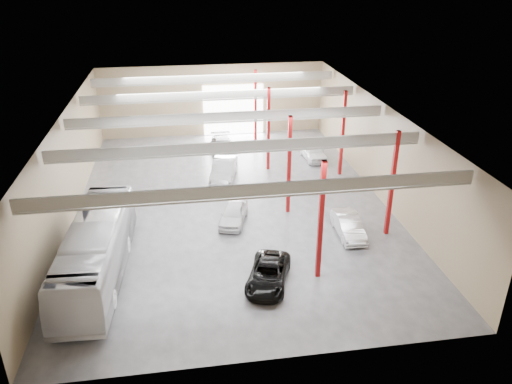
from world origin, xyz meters
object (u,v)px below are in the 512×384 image
object	(u,v)px
coach_bus	(97,250)
car_row_b	(224,169)
car_right_far	(313,151)
black_sedan	(268,274)
car_row_c	(223,148)
car_right_near	(348,226)
car_row_a	(234,214)

from	to	relation	value
coach_bus	car_row_b	world-z (taller)	coach_bus
car_row_b	car_right_far	world-z (taller)	car_row_b
black_sedan	coach_bus	bearing A→B (deg)	-174.93
coach_bus	black_sedan	xyz separation A→B (m)	(9.27, -2.30, -1.03)
car_row_c	car_right_far	bearing A→B (deg)	-14.70
coach_bus	car_right_far	size ratio (longest dim) A/B	2.80
coach_bus	car_right_far	world-z (taller)	coach_bus
car_row_b	car_right_near	bearing A→B (deg)	-42.61
car_right_near	car_right_far	world-z (taller)	car_right_far
black_sedan	car_right_far	xyz separation A→B (m)	(7.26, 18.05, 0.10)
coach_bus	car_right_far	distance (m)	22.85
black_sedan	car_right_near	xyz separation A→B (m)	(6.03, 4.49, 0.05)
car_row_a	car_row_c	distance (m)	12.71
car_right_near	black_sedan	bearing A→B (deg)	-141.61
car_row_b	car_row_c	bearing A→B (deg)	98.38
black_sedan	car_row_a	world-z (taller)	car_row_a
black_sedan	car_row_c	size ratio (longest dim) A/B	0.85
car_row_c	car_right_near	bearing A→B (deg)	-67.65
coach_bus	car_right_far	bearing A→B (deg)	46.85
car_row_a	car_right_near	bearing A→B (deg)	-4.04
coach_bus	car_row_a	xyz separation A→B (m)	(8.19, 5.00, -0.98)
coach_bus	car_row_a	world-z (taller)	coach_bus
coach_bus	black_sedan	bearing A→B (deg)	-10.73
black_sedan	car_right_far	distance (m)	19.46
black_sedan	car_right_near	distance (m)	7.52
coach_bus	car_row_b	size ratio (longest dim) A/B	2.40
car_row_b	car_row_a	bearing A→B (deg)	-77.48
coach_bus	car_row_b	distance (m)	15.01
car_row_c	car_right_near	size ratio (longest dim) A/B	1.29
car_row_c	coach_bus	bearing A→B (deg)	-116.87
car_right_near	car_right_far	xyz separation A→B (m)	(1.23, 13.56, 0.05)
black_sedan	car_row_c	world-z (taller)	car_row_c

